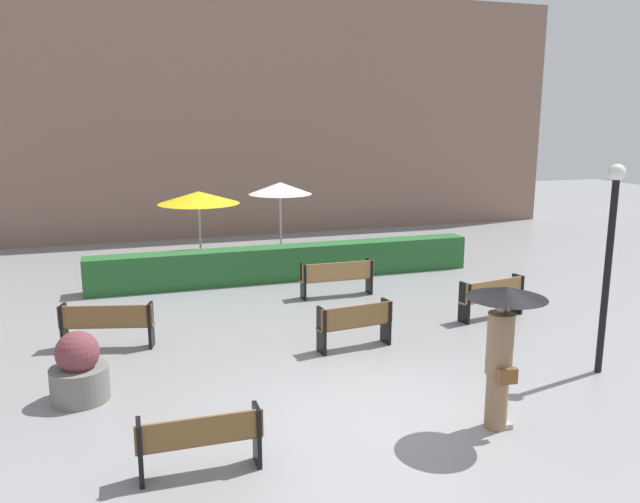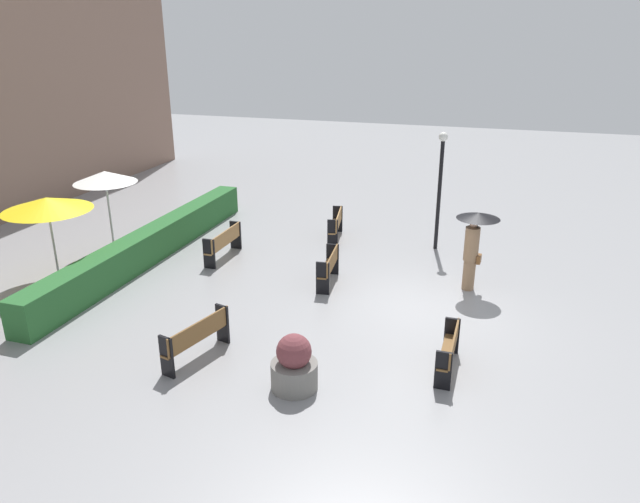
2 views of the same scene
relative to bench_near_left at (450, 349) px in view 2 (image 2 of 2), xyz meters
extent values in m
plane|color=gray|center=(2.86, 0.84, -0.49)|extent=(60.00, 60.00, 0.00)
cube|color=brown|center=(0.00, 0.05, -0.06)|extent=(1.58, 0.24, 0.04)
cube|color=brown|center=(0.00, -0.08, 0.14)|extent=(1.58, 0.06, 0.37)
cube|color=black|center=(-0.73, 0.04, -0.08)|extent=(0.06, 0.32, 0.82)
cube|color=black|center=(0.73, 0.03, -0.08)|extent=(0.06, 0.32, 0.82)
cube|color=brown|center=(3.46, 3.64, -0.03)|extent=(1.55, 0.41, 0.04)
cube|color=brown|center=(3.48, 3.49, 0.20)|extent=(1.53, 0.20, 0.42)
cube|color=black|center=(2.76, 3.54, -0.04)|extent=(0.10, 0.36, 0.90)
cube|color=black|center=(4.16, 3.69, -0.04)|extent=(0.10, 0.36, 0.90)
cube|color=brown|center=(-1.12, 5.14, -0.05)|extent=(1.79, 0.68, 0.04)
cube|color=brown|center=(-1.16, 5.01, 0.19)|extent=(1.75, 0.49, 0.43)
cube|color=black|center=(-1.94, 5.33, -0.04)|extent=(0.14, 0.34, 0.89)
cube|color=black|center=(-0.32, 4.91, -0.04)|extent=(0.14, 0.34, 0.89)
cube|color=#9E7242|center=(4.37, 7.23, -0.05)|extent=(1.89, 0.28, 0.04)
cube|color=#9E7242|center=(4.37, 7.08, 0.19)|extent=(1.88, 0.06, 0.44)
cube|color=black|center=(3.49, 7.22, -0.04)|extent=(0.06, 0.36, 0.90)
cube|color=black|center=(5.25, 7.20, -0.04)|extent=(0.06, 0.36, 0.90)
cube|color=#9E7242|center=(7.08, 4.48, -0.04)|extent=(1.70, 0.53, 0.04)
cube|color=#9E7242|center=(7.10, 4.34, 0.20)|extent=(1.67, 0.33, 0.44)
cube|color=black|center=(6.31, 4.32, -0.04)|extent=(0.12, 0.34, 0.91)
cube|color=black|center=(7.85, 4.59, -0.04)|extent=(0.12, 0.34, 0.91)
cylinder|color=#8C6B4C|center=(4.25, -0.07, -0.07)|extent=(0.32, 0.32, 0.84)
cube|color=#B2A599|center=(4.31, -0.07, -0.45)|extent=(0.34, 0.29, 0.08)
cylinder|color=#8C6B4C|center=(4.25, -0.07, 0.80)|extent=(0.38, 0.38, 0.91)
sphere|color=tan|center=(4.25, -0.07, 1.36)|extent=(0.21, 0.21, 0.21)
cube|color=brown|center=(4.25, -0.29, 0.40)|extent=(0.29, 0.12, 0.22)
cylinder|color=black|center=(4.24, -0.17, 1.13)|extent=(0.02, 0.02, 0.90)
cone|color=black|center=(4.24, -0.17, 1.58)|extent=(1.11, 1.11, 0.16)
cylinder|color=slate|center=(-1.55, 2.78, -0.21)|extent=(0.91, 0.91, 0.55)
sphere|color=brown|center=(-1.55, 2.78, 0.32)|extent=(0.68, 0.68, 0.68)
cylinder|color=black|center=(7.16, 1.16, 1.22)|extent=(0.12, 0.12, 3.42)
sphere|color=white|center=(7.16, 1.16, 3.05)|extent=(0.28, 0.28, 0.28)
cylinder|color=silver|center=(1.44, 10.81, 0.61)|extent=(0.06, 0.06, 2.20)
cone|color=yellow|center=(1.44, 10.81, 1.71)|extent=(2.33, 2.33, 0.35)
cylinder|color=silver|center=(3.82, 10.72, 0.71)|extent=(0.06, 0.06, 2.40)
cone|color=white|center=(3.82, 10.72, 1.91)|extent=(1.87, 1.87, 0.35)
cube|color=#28602D|center=(3.63, 9.24, -0.01)|extent=(10.76, 0.70, 0.95)
camera|label=1|loc=(-0.81, -7.38, 3.94)|focal=35.53mm
camera|label=2|loc=(-10.77, -0.65, 6.04)|focal=33.16mm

